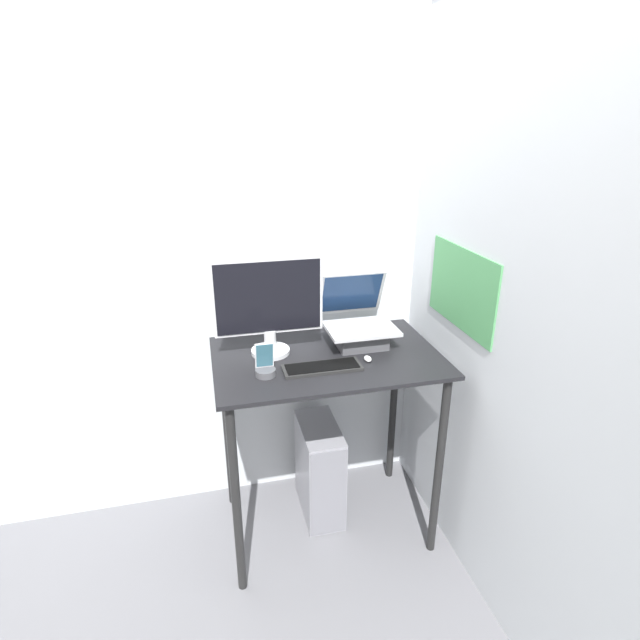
% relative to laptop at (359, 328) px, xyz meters
% --- Properties ---
extents(ground_plane, '(12.00, 12.00, 0.00)m').
position_rel_laptop_xyz_m(ground_plane, '(-0.18, -0.43, -1.09)').
color(ground_plane, slate).
extents(wall_back, '(6.00, 0.05, 2.60)m').
position_rel_laptop_xyz_m(wall_back, '(-0.18, 0.33, 0.21)').
color(wall_back, silver).
rests_on(wall_back, ground_plane).
extents(wall_side_right, '(0.06, 6.00, 2.60)m').
position_rel_laptop_xyz_m(wall_side_right, '(0.42, -0.43, 0.21)').
color(wall_side_right, silver).
rests_on(wall_side_right, ground_plane).
extents(desk, '(1.05, 0.68, 1.00)m').
position_rel_laptop_xyz_m(desk, '(-0.18, -0.09, -0.25)').
color(desk, black).
rests_on(desk, ground_plane).
extents(laptop, '(0.33, 0.35, 0.33)m').
position_rel_laptop_xyz_m(laptop, '(0.00, 0.00, 0.00)').
color(laptop, '#4C4C51').
rests_on(laptop, desk).
extents(monitor, '(0.50, 0.18, 0.45)m').
position_rel_laptop_xyz_m(monitor, '(-0.43, -0.00, 0.14)').
color(monitor, silver).
rests_on(monitor, desk).
extents(keyboard, '(0.35, 0.12, 0.02)m').
position_rel_laptop_xyz_m(keyboard, '(-0.24, -0.22, -0.08)').
color(keyboard, black).
rests_on(keyboard, desk).
extents(mouse, '(0.03, 0.05, 0.02)m').
position_rel_laptop_xyz_m(mouse, '(-0.02, -0.19, -0.07)').
color(mouse, white).
rests_on(mouse, desk).
extents(cell_phone, '(0.09, 0.09, 0.15)m').
position_rel_laptop_xyz_m(cell_phone, '(-0.49, -0.22, -0.05)').
color(cell_phone, '#4C4C51').
rests_on(cell_phone, desk).
extents(computer_tower, '(0.20, 0.40, 0.54)m').
position_rel_laptop_xyz_m(computer_tower, '(-0.19, 0.02, -0.82)').
color(computer_tower, gray).
rests_on(computer_tower, ground_plane).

